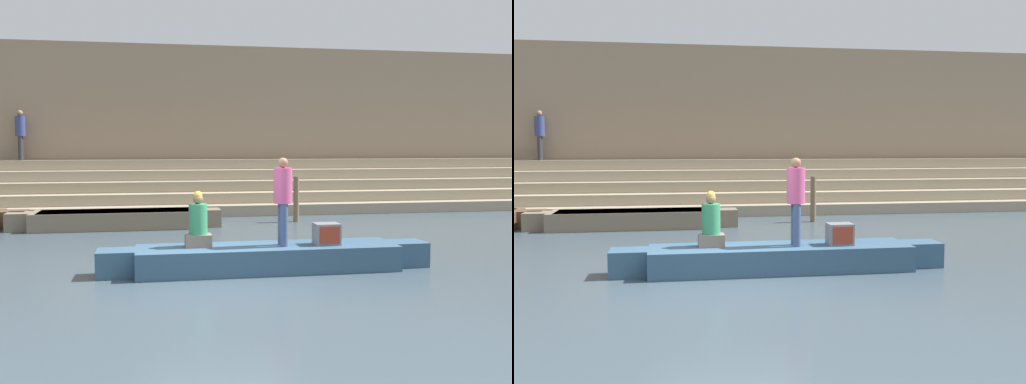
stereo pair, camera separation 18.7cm
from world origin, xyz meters
TOP-DOWN VIEW (x-y plane):
  - ground_plane at (0.00, 0.00)m, footprint 120.00×120.00m
  - ghat_steps at (0.00, 11.42)m, footprint 36.00×3.31m
  - back_wall at (0.00, 13.23)m, footprint 34.20×1.28m
  - rowboat_main at (1.06, 1.02)m, footprint 6.17×1.29m
  - person_standing at (1.33, 0.95)m, footprint 0.34×0.34m
  - person_rowing at (-0.22, 1.12)m, footprint 0.48×0.37m
  - tv_set at (2.17, 0.94)m, footprint 0.46×0.40m
  - moored_boat_shore at (-1.98, 7.29)m, footprint 5.82×1.34m
  - mooring_post at (3.31, 7.78)m, footprint 0.17×0.17m
  - person_on_steps at (-5.45, 12.30)m, footprint 0.34×0.34m

SIDE VIEW (x-z plane):
  - ground_plane at x=0.00m, z-range 0.00..0.00m
  - rowboat_main at x=1.06m, z-range 0.02..0.49m
  - moored_boat_shore at x=-1.98m, z-range 0.02..0.51m
  - ghat_steps at x=0.00m, z-range -0.24..1.55m
  - tv_set at x=2.17m, z-range 0.47..0.87m
  - mooring_post at x=3.31m, z-range 0.00..1.38m
  - person_rowing at x=-0.22m, z-range 0.36..1.39m
  - person_standing at x=1.33m, z-range 0.59..2.22m
  - person_on_steps at x=-5.45m, z-range 1.92..3.66m
  - back_wall at x=0.00m, z-range -0.03..5.97m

